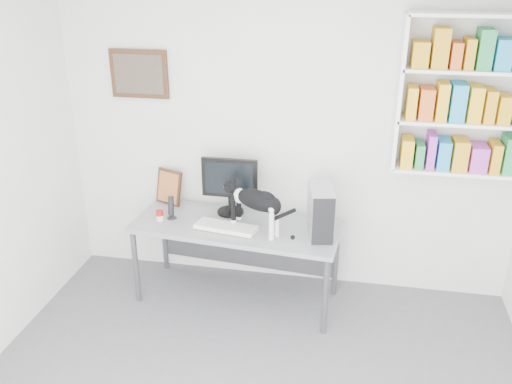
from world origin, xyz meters
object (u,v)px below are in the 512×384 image
keyboard (226,227)px  soup_can (160,215)px  bookshelf (466,96)px  leaning_print (169,186)px  pc_tower (320,211)px  monitor (230,186)px  desk (237,262)px  cat (256,210)px  speaker (171,207)px

keyboard → soup_can: (-0.60, 0.06, 0.03)m
bookshelf → leaning_print: bookshelf is taller
pc_tower → monitor: bearing=152.7°
bookshelf → desk: size_ratio=0.70×
bookshelf → cat: 1.86m
pc_tower → cat: bearing=177.4°
leaning_print → cat: bearing=-3.6°
bookshelf → desk: 2.32m
keyboard → cat: bearing=8.7°
bookshelf → cat: (-1.56, -0.41, -0.92)m
keyboard → monitor: bearing=105.8°
speaker → leaning_print: leaning_print is taller
pc_tower → soup_can: size_ratio=4.43×
soup_can → pc_tower: bearing=0.6°
leaning_print → desk: bearing=-2.9°
monitor → desk: bearing=-64.9°
desk → pc_tower: 0.91m
bookshelf → speaker: bearing=-173.0°
soup_can → bookshelf: bearing=8.2°
bookshelf → keyboard: bearing=-167.5°
keyboard → leaning_print: leaning_print is taller
pc_tower → cat: size_ratio=0.64×
monitor → speaker: size_ratio=2.50×
keyboard → soup_can: soup_can is taller
soup_can → keyboard: bearing=-5.3°
monitor → pc_tower: (0.81, -0.24, -0.06)m
speaker → pc_tower: bearing=-1.2°
desk → soup_can: size_ratio=19.17×
speaker → leaning_print: (-0.12, 0.31, 0.06)m
desk → monitor: 0.67m
desk → soup_can: soup_can is taller
bookshelf → pc_tower: (-1.05, -0.33, -0.91)m
keyboard → leaning_print: size_ratio=1.57×
monitor → soup_can: size_ratio=5.71×
desk → cat: (0.19, -0.10, 0.56)m
pc_tower → leaning_print: size_ratio=1.23×
bookshelf → soup_can: size_ratio=13.48×
desk → pc_tower: bearing=2.8°
monitor → cat: 0.44m
pc_tower → cat: 0.52m
speaker → soup_can: 0.12m
soup_can → cat: (0.86, -0.06, 0.15)m
monitor → cat: monitor is taller
monitor → pc_tower: 0.85m
leaning_print → bookshelf: bearing=21.3°
bookshelf → monitor: (-1.86, -0.09, -0.85)m
desk → bookshelf: bearing=15.0°
leaning_print → speaker: bearing=-46.8°
monitor → leaning_print: size_ratio=1.59×
monitor → leaning_print: (-0.60, 0.11, -0.10)m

